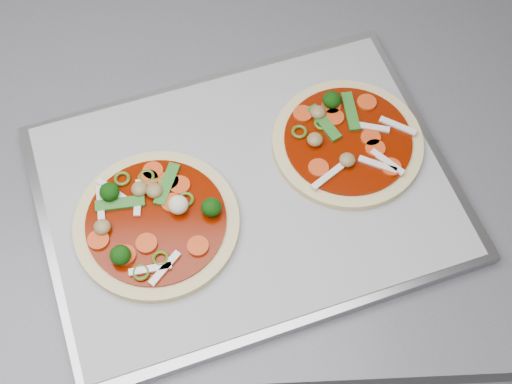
{
  "coord_description": "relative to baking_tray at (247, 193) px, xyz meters",
  "views": [
    {
      "loc": [
        0.27,
        0.81,
        1.67
      ],
      "look_at": [
        0.29,
        1.22,
        0.93
      ],
      "focal_mm": 50.0,
      "sensor_mm": 36.0,
      "label": 1
    }
  ],
  "objects": [
    {
      "name": "pizza_left",
      "position": [
        -0.11,
        -0.04,
        0.02
      ],
      "size": [
        0.22,
        0.22,
        0.03
      ],
      "rotation": [
        0.0,
        0.0,
        0.16
      ],
      "color": "#CEB97D",
      "rests_on": "parchment"
    },
    {
      "name": "baking_tray",
      "position": [
        0.0,
        0.0,
        0.0
      ],
      "size": [
        0.58,
        0.49,
        0.02
      ],
      "primitive_type": "cube",
      "rotation": [
        0.0,
        0.0,
        0.29
      ],
      "color": "gray",
      "rests_on": "countertop"
    },
    {
      "name": "base_cabinet",
      "position": [
        -0.28,
        0.07,
        -0.48
      ],
      "size": [
        3.6,
        0.6,
        0.86
      ],
      "primitive_type": "cube",
      "color": "silver",
      "rests_on": "ground"
    },
    {
      "name": "parchment",
      "position": [
        0.0,
        0.0,
        0.01
      ],
      "size": [
        0.55,
        0.46,
        0.0
      ],
      "primitive_type": "cube",
      "rotation": [
        0.0,
        0.0,
        0.28
      ],
      "color": "#A2A2A7",
      "rests_on": "baking_tray"
    },
    {
      "name": "pizza_right",
      "position": [
        0.13,
        0.06,
        0.02
      ],
      "size": [
        0.23,
        0.23,
        0.03
      ],
      "rotation": [
        0.0,
        0.0,
        0.25
      ],
      "color": "#CEB97D",
      "rests_on": "parchment"
    },
    {
      "name": "countertop",
      "position": [
        -0.28,
        0.07,
        -0.03
      ],
      "size": [
        3.6,
        0.6,
        0.04
      ],
      "primitive_type": "cube",
      "color": "#5A5A61",
      "rests_on": "base_cabinet"
    }
  ]
}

